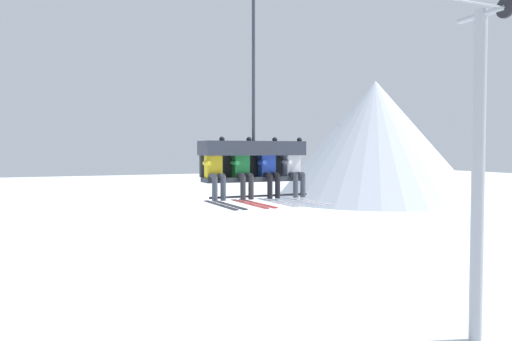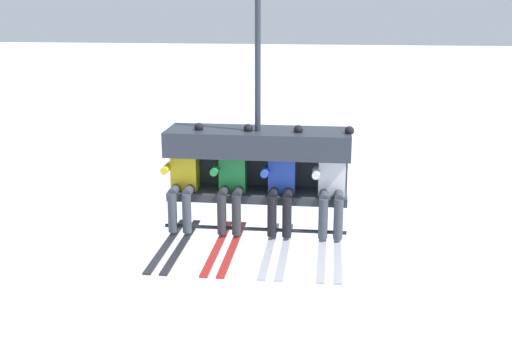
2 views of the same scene
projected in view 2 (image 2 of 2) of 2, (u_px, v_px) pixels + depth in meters
The scene contains 5 objects.
chairlift_chair at pixel (258, 148), 7.79m from camera, with size 2.22×0.74×4.81m.
skier_yellow at pixel (183, 177), 7.77m from camera, with size 0.48×1.70×1.34m.
skier_green at pixel (232, 179), 7.71m from camera, with size 0.48×1.70×1.34m.
skier_blue at pixel (282, 180), 7.64m from camera, with size 0.48×1.70×1.34m.
skier_white at pixel (332, 182), 7.57m from camera, with size 0.48×1.70×1.34m.
Camera 2 is at (2.51, -8.27, 7.22)m, focal length 45.00 mm.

